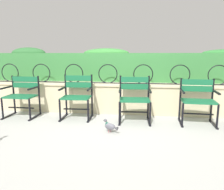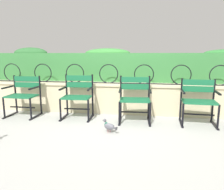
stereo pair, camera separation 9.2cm
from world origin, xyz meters
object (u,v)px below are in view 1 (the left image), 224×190
park_chair_rightmost (198,99)px  pigeon_far_side (110,126)px  park_chair_leftmost (22,95)px  park_chair_centre_left (77,95)px  park_chair_centre_right (135,98)px

park_chair_rightmost → pigeon_far_side: (-1.58, -0.73, -0.35)m
pigeon_far_side → park_chair_leftmost: bearing=159.0°
park_chair_leftmost → pigeon_far_side: bearing=-21.0°
park_chair_centre_left → park_chair_rightmost: (2.37, -0.06, -0.01)m
park_chair_centre_right → park_chair_rightmost: size_ratio=1.05×
park_chair_centre_right → park_chair_rightmost: (1.19, 0.01, -0.01)m
park_chair_leftmost → pigeon_far_side: size_ratio=3.10×
park_chair_leftmost → park_chair_centre_right: bearing=-0.9°
park_chair_rightmost → pigeon_far_side: 1.77m
park_chair_centre_left → pigeon_far_side: (0.79, -0.79, -0.36)m
park_chair_centre_left → park_chair_rightmost: 2.37m
park_chair_leftmost → park_chair_rightmost: size_ratio=1.01×
park_chair_centre_left → park_chair_centre_right: bearing=-3.6°
park_chair_centre_right → pigeon_far_side: park_chair_centre_right is taller
pigeon_far_side → park_chair_centre_left: bearing=135.0°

